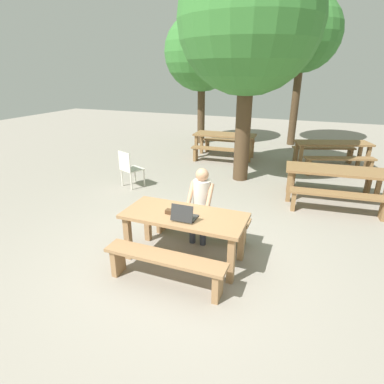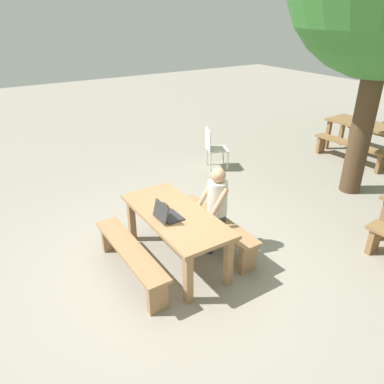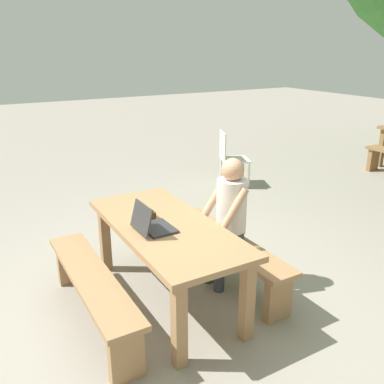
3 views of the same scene
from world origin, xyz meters
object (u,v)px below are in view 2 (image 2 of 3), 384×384
person_seated (215,203)px  small_pouch (164,206)px  laptop (167,215)px  tree_right (382,6)px  picnic_table_rear (369,130)px  plastic_chair (214,147)px  picnic_table_front (175,221)px

person_seated → small_pouch: bearing=-108.3°
laptop → tree_right: bearing=-72.6°
picnic_table_rear → plastic_chair: bearing=-114.1°
picnic_table_front → tree_right: bearing=108.4°
picnic_table_front → person_seated: bearing=87.6°
picnic_table_front → plastic_chair: 3.39m
picnic_table_rear → picnic_table_front: bearing=-82.0°
plastic_chair → picnic_table_rear: plastic_chair is taller
picnic_table_front → person_seated: person_seated is taller
person_seated → picnic_table_rear: bearing=101.9°
picnic_table_rear → laptop: bearing=-81.7°
picnic_table_front → small_pouch: size_ratio=15.33×
laptop → plastic_chair: bearing=-46.5°
laptop → small_pouch: laptop is taller
picnic_table_front → small_pouch: (-0.20, -0.06, 0.14)m
laptop → small_pouch: (-0.26, 0.10, -0.03)m
picnic_table_front → small_pouch: small_pouch is taller
picnic_table_front → tree_right: (-2.52, 7.59, 2.57)m
picnic_table_front → tree_right: size_ratio=0.39×
plastic_chair → tree_right: 5.89m
tree_right → person_seated: bearing=-69.9°
picnic_table_front → plastic_chair: bearing=135.6°
small_pouch → picnic_table_front: bearing=16.6°
picnic_table_front → plastic_chair: (-2.42, 2.37, -0.15)m
small_pouch → tree_right: size_ratio=0.03×
small_pouch → tree_right: tree_right is taller
plastic_chair → picnic_table_rear: size_ratio=0.46×
laptop → picnic_table_rear: size_ratio=0.16×
small_pouch → person_seated: size_ratio=0.09×
plastic_chair → picnic_table_rear: bearing=-89.0°
laptop → person_seated: size_ratio=0.26×
person_seated → plastic_chair: person_seated is taller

